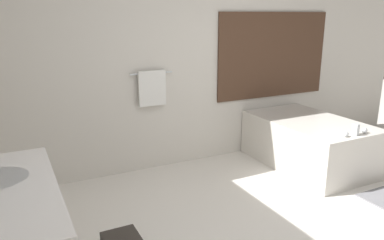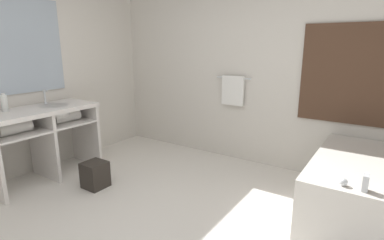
% 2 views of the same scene
% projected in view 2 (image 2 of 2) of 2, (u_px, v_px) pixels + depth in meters
% --- Properties ---
extents(wall_back_with_blinds, '(7.40, 0.13, 2.70)m').
position_uv_depth(wall_back_with_blinds, '(261.00, 64.00, 3.86)').
color(wall_back_with_blinds, silver).
rests_on(wall_back_with_blinds, ground_plane).
extents(vanity_counter, '(0.61, 1.24, 0.87)m').
position_uv_depth(vanity_counter, '(43.00, 128.00, 3.55)').
color(vanity_counter, white).
rests_on(vanity_counter, ground_plane).
extents(sink_faucet, '(0.09, 0.04, 0.18)m').
position_uv_depth(sink_faucet, '(45.00, 97.00, 3.69)').
color(sink_faucet, silver).
rests_on(sink_faucet, vanity_counter).
extents(bathtub, '(0.92, 1.50, 0.69)m').
position_uv_depth(bathtub, '(367.00, 188.00, 2.73)').
color(bathtub, silver).
rests_on(bathtub, ground_plane).
extents(water_bottle_1, '(0.07, 0.07, 0.20)m').
position_uv_depth(water_bottle_1, '(4.00, 103.00, 3.27)').
color(water_bottle_1, silver).
rests_on(water_bottle_1, vanity_counter).
extents(waste_bin, '(0.24, 0.24, 0.30)m').
position_uv_depth(waste_bin, '(95.00, 175.00, 3.41)').
color(waste_bin, '#2D2823').
rests_on(waste_bin, ground_plane).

